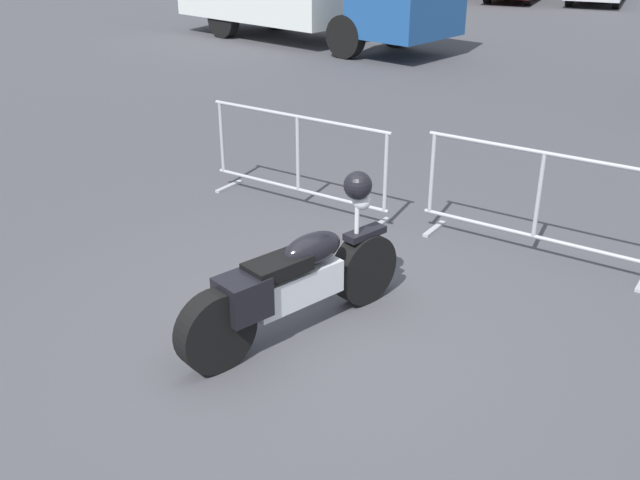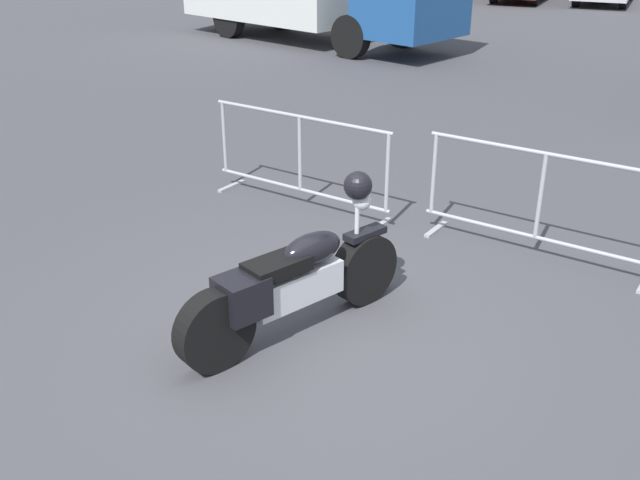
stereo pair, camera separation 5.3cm
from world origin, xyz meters
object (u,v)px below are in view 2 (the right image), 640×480
Objects in this scene: pedestrian at (411,2)px; motorcycle at (295,281)px; crowd_barrier_far at (540,203)px; crowd_barrier_near at (300,160)px.

motorcycle is at bearing 14.49° from pedestrian.
crowd_barrier_near is at bearing 180.00° from crowd_barrier_far.
crowd_barrier_far is at bearing -9.75° from motorcycle.
pedestrian is (-4.70, 13.62, 0.46)m from motorcycle.
crowd_barrier_near is 11.79m from pedestrian.
pedestrian is (-3.37, 11.29, 0.36)m from crowd_barrier_near.
crowd_barrier_near is 1.00× the size of crowd_barrier_far.
motorcycle is at bearing -60.21° from crowd_barrier_near.
pedestrian is at bearing 39.09° from motorcycle.
crowd_barrier_near is (-1.33, 2.32, 0.09)m from motorcycle.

